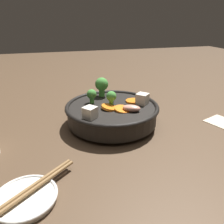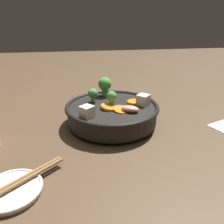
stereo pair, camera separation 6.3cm
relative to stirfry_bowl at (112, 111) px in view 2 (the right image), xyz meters
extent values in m
plane|color=#4C3826|center=(0.00, 0.00, -0.04)|extent=(3.00, 3.00, 0.00)
cylinder|color=black|center=(0.00, 0.00, -0.03)|extent=(0.14, 0.14, 0.01)
cylinder|color=black|center=(0.00, 0.00, -0.01)|extent=(0.25, 0.25, 0.05)
torus|color=black|center=(0.00, 0.00, 0.02)|extent=(0.27, 0.27, 0.01)
cylinder|color=brown|center=(0.00, 0.00, 0.00)|extent=(0.24, 0.24, 0.03)
cylinder|color=orange|center=(-0.02, 0.01, 0.02)|extent=(0.05, 0.05, 0.02)
cylinder|color=orange|center=(-0.04, -0.02, 0.02)|extent=(0.06, 0.06, 0.01)
cylinder|color=orange|center=(0.02, -0.07, 0.02)|extent=(0.06, 0.06, 0.01)
cylinder|color=#59B84C|center=(0.09, 0.01, 0.03)|extent=(0.02, 0.02, 0.02)
sphere|color=#47933D|center=(0.09, 0.01, 0.06)|extent=(0.04, 0.04, 0.04)
cylinder|color=#59B84C|center=(0.01, 0.00, 0.02)|extent=(0.01, 0.01, 0.02)
sphere|color=#47933D|center=(0.01, 0.00, 0.04)|extent=(0.03, 0.03, 0.03)
cylinder|color=#59B84C|center=(0.04, 0.05, 0.02)|extent=(0.01, 0.01, 0.02)
sphere|color=#47933D|center=(0.04, 0.05, 0.04)|extent=(0.03, 0.03, 0.03)
cube|color=silver|center=(-0.06, 0.07, 0.03)|extent=(0.04, 0.04, 0.03)
cube|color=silver|center=(-0.01, -0.09, 0.03)|extent=(0.04, 0.04, 0.03)
ellipsoid|color=#EA9E84|center=(-0.05, -0.04, 0.02)|extent=(0.05, 0.05, 0.02)
cylinder|color=white|center=(-0.24, 0.22, -0.03)|extent=(0.10, 0.10, 0.01)
torus|color=white|center=(-0.24, 0.22, -0.03)|extent=(0.11, 0.11, 0.01)
cylinder|color=olive|center=(-0.24, 0.22, -0.02)|extent=(0.14, 0.17, 0.01)
cylinder|color=olive|center=(-0.25, 0.22, -0.02)|extent=(0.14, 0.17, 0.01)
camera|label=1|loc=(-0.55, 0.15, 0.25)|focal=35.00mm
camera|label=2|loc=(-0.57, 0.09, 0.25)|focal=35.00mm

